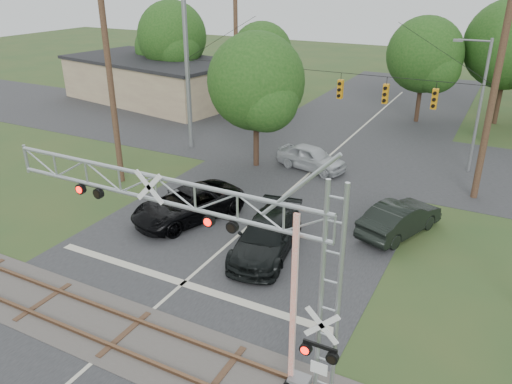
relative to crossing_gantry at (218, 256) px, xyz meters
The scene contains 14 objects.
ground 6.38m from the crossing_gantry, 158.58° to the right, with size 160.00×160.00×0.00m, color #2B4720.
road_main 10.38m from the crossing_gantry, 116.53° to the left, with size 14.00×90.00×0.02m, color #262628.
road_cross 23.19m from the crossing_gantry, 100.58° to the left, with size 90.00×12.00×0.02m, color #262628.
railroad_track 6.15m from the crossing_gantry, behind, with size 90.00×3.20×0.17m.
crossing_gantry is the anchor object (origin of this frame).
traffic_signal_span 18.69m from the crossing_gantry, 100.09° to the left, with size 19.34×0.36×11.50m.
pickup_black 12.02m from the crossing_gantry, 129.76° to the left, with size 2.70×5.86×1.63m, color black.
car_dark 8.79m from the crossing_gantry, 106.73° to the left, with size 2.28×5.60×1.63m, color black.
sedan_silver 19.12m from the crossing_gantry, 103.53° to the left, with size 1.84×4.56×1.55m, color #AFB2B7.
suv_dark 13.01m from the crossing_gantry, 78.22° to the left, with size 1.70×4.87×1.61m, color black.
commercial_building 37.98m from the crossing_gantry, 131.17° to the left, with size 18.56×11.65×4.04m.
streetlight 22.91m from the crossing_gantry, 78.89° to the left, with size 2.16×0.23×8.12m.
utility_poles 21.02m from the crossing_gantry, 92.09° to the left, with size 24.51×27.42×13.86m.
treeline 30.11m from the crossing_gantry, 94.77° to the left, with size 51.84×27.52×9.86m.
Camera 1 is at (10.45, -8.15, 11.56)m, focal length 35.00 mm.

